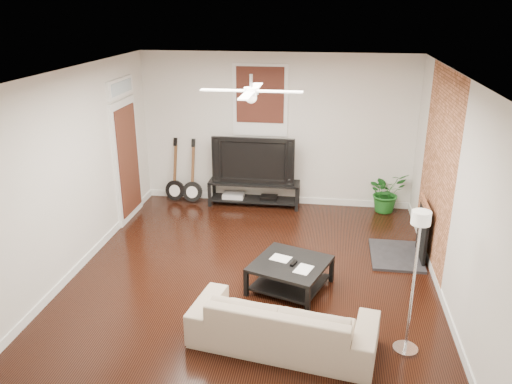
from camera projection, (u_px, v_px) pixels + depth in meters
The scene contains 14 objects.
room at pixel (252, 184), 6.59m from camera, with size 5.01×6.01×2.81m.
brick_accent at pixel (437, 170), 7.18m from camera, with size 0.02×2.20×2.80m, color brown.
fireplace at pixel (409, 229), 7.55m from camera, with size 0.80×1.10×0.92m, color black.
window_back at pixel (260, 100), 9.20m from camera, with size 1.00×0.06×1.30m, color #37120F.
door_left at pixel (126, 149), 8.74m from camera, with size 0.08×1.00×2.50m, color white.
tv_stand at pixel (254, 193), 9.63m from camera, with size 1.69×0.45×0.47m, color black.
tv at pixel (254, 159), 9.42m from camera, with size 1.51×0.20×0.87m, color black.
coffee_table at pixel (290, 275), 6.81m from camera, with size 0.92×0.92×0.38m, color black.
sofa at pixel (283, 322), 5.64m from camera, with size 2.04×0.80×0.60m, color #BDAA8E.
floor_lamp at pixel (413, 284), 5.36m from camera, with size 0.27×0.27×1.66m, color silver, non-canonical shape.
potted_plant at pixel (386, 192), 9.29m from camera, with size 0.67×0.58×0.75m, color #1B611E.
guitar_left at pixel (174, 171), 9.68m from camera, with size 0.38×0.27×1.24m, color black, non-canonical shape.
guitar_right at pixel (191, 172), 9.60m from camera, with size 0.38×0.27×1.24m, color black, non-canonical shape.
ceiling_fan at pixel (251, 91), 6.18m from camera, with size 1.24×1.24×0.32m, color white, non-canonical shape.
Camera 1 is at (0.96, -6.14, 3.60)m, focal length 35.93 mm.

